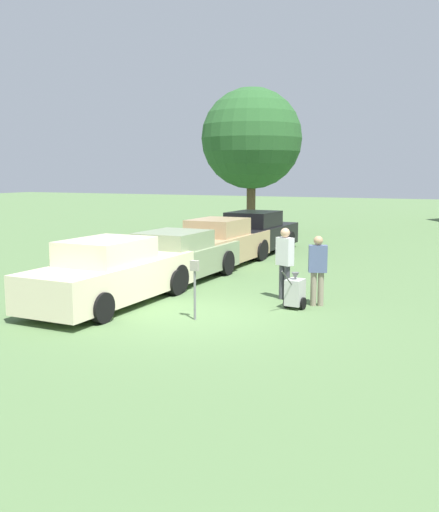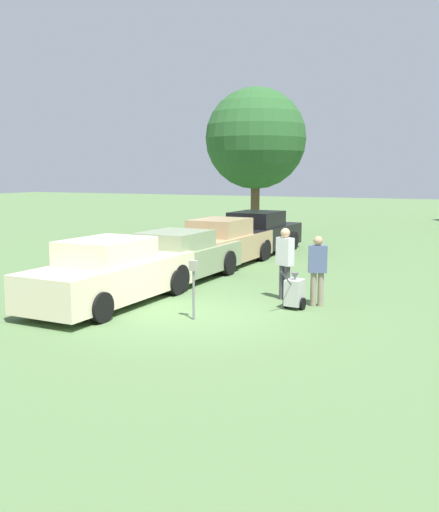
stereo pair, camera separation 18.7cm
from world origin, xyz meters
The scene contains 10 objects.
ground_plane centered at (0.00, 0.00, 0.00)m, with size 120.00×120.00×0.00m, color #517042.
parked_car_cream centered at (-2.30, 0.16, 0.72)m, with size 2.01×4.95×1.58m.
parked_car_sage centered at (-2.30, 3.39, 0.69)m, with size 2.09×4.79×1.45m.
parked_car_tan centered at (-2.30, 6.44, 0.73)m, with size 2.00×4.82×1.58m.
parked_car_black centered at (-2.30, 9.79, 0.75)m, with size 2.10×5.00×1.62m.
parking_meter centered at (0.15, -0.31, 0.90)m, with size 0.18×0.09×1.28m.
person_worker centered at (1.29, 2.33, 1.02)m, with size 0.47×0.38×1.78m.
person_supervisor centered at (2.19, 2.03, 0.94)m, with size 0.47×0.35×1.65m.
equipment_cart centered at (1.80, 1.54, 0.39)m, with size 0.50×1.00×1.00m.
shade_tree centered at (-4.78, 15.75, 4.74)m, with size 4.93×4.93×7.22m.
Camera 1 is at (5.49, -10.87, 3.11)m, focal length 40.00 mm.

